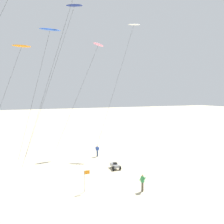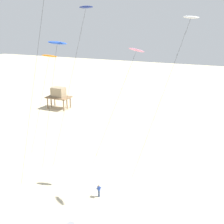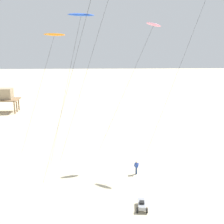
# 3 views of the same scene
# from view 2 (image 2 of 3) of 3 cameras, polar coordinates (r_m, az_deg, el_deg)

# --- Properties ---
(kite_blue) EXTENTS (6.16, 1.61, 18.70)m
(kite_blue) POSITION_cam_2_polar(r_m,az_deg,el_deg) (35.26, -11.13, 13.37)
(kite_blue) COLOR blue
(kite_blue) RESTS_ON ground
(kite_navy) EXTENTS (8.56, 2.46, 22.59)m
(kite_navy) POSITION_cam_2_polar(r_m,az_deg,el_deg) (33.71, -5.47, 19.84)
(kite_navy) COLOR navy
(kite_navy) RESTS_ON ground
(kite_orange) EXTENTS (7.22, 1.75, 16.62)m
(kite_orange) POSITION_cam_2_polar(r_m,az_deg,el_deg) (40.11, -12.69, 10.82)
(kite_orange) COLOR orange
(kite_orange) RESTS_ON ground
(kite_white) EXTENTS (7.56, 2.28, 21.52)m
(kite_white) POSITION_cam_2_polar(r_m,az_deg,el_deg) (32.13, 15.43, 17.28)
(kite_white) COLOR white
(kite_white) RESTS_ON ground
(kite_green) EXTENTS (8.21, 2.35, 23.72)m
(kite_green) POSITION_cam_2_polar(r_m,az_deg,el_deg) (29.56, -13.73, 21.04)
(kite_green) COLOR green
(kite_green) RESTS_ON ground
(kite_pink) EXTENTS (8.15, 2.03, 18.01)m
(kite_pink) POSITION_cam_2_polar(r_m,az_deg,el_deg) (34.80, 4.77, 11.86)
(kite_pink) COLOR pink
(kite_pink) RESTS_ON ground
(kite_flyer_middle) EXTENTS (0.64, 0.62, 1.67)m
(kite_flyer_middle) POSITION_cam_2_polar(r_m,az_deg,el_deg) (36.19, -2.68, -15.61)
(kite_flyer_middle) COLOR navy
(kite_flyer_middle) RESTS_ON ground
(stilt_house) EXTENTS (5.85, 3.81, 5.34)m
(stilt_house) POSITION_cam_2_polar(r_m,az_deg,el_deg) (70.91, -10.82, 3.65)
(stilt_house) COLOR #846647
(stilt_house) RESTS_ON ground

